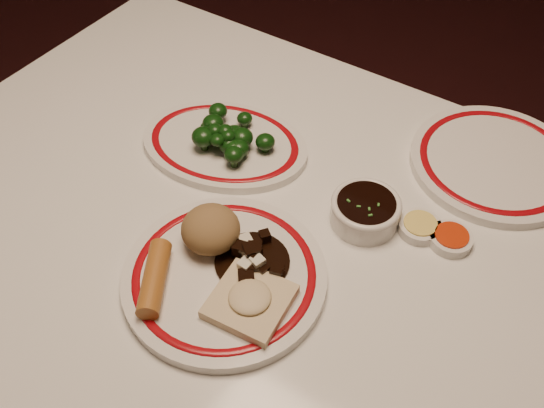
{
  "coord_description": "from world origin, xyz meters",
  "views": [
    {
      "loc": [
        0.35,
        -0.47,
        1.46
      ],
      "look_at": [
        0.03,
        0.02,
        0.8
      ],
      "focal_mm": 40.0,
      "sensor_mm": 36.0,
      "label": 1
    }
  ],
  "objects": [
    {
      "name": "dining_table",
      "position": [
        0.0,
        0.0,
        0.66
      ],
      "size": [
        1.2,
        0.9,
        0.75
      ],
      "color": "white",
      "rests_on": "ground"
    },
    {
      "name": "main_plate",
      "position": [
        0.03,
        -0.1,
        0.76
      ],
      "size": [
        0.32,
        0.32,
        0.02
      ],
      "color": "white",
      "rests_on": "dining_table"
    },
    {
      "name": "rice_mound",
      "position": [
        -0.02,
        -0.07,
        0.8
      ],
      "size": [
        0.08,
        0.08,
        0.06
      ],
      "primitive_type": "ellipsoid",
      "color": "olive",
      "rests_on": "main_plate"
    },
    {
      "name": "spring_roll",
      "position": [
        -0.04,
        -0.17,
        0.78
      ],
      "size": [
        0.09,
        0.11,
        0.03
      ],
      "primitive_type": "cylinder",
      "rotation": [
        1.57,
        0.0,
        0.55
      ],
      "color": "#AD6B2A",
      "rests_on": "main_plate"
    },
    {
      "name": "fried_wonton",
      "position": [
        0.09,
        -0.12,
        0.78
      ],
      "size": [
        0.11,
        0.11,
        0.03
      ],
      "color": "beige",
      "rests_on": "main_plate"
    },
    {
      "name": "stirfry_heap",
      "position": [
        0.05,
        -0.07,
        0.78
      ],
      "size": [
        0.11,
        0.11,
        0.03
      ],
      "color": "black",
      "rests_on": "main_plate"
    },
    {
      "name": "broccoli_plate",
      "position": [
        -0.13,
        0.12,
        0.76
      ],
      "size": [
        0.33,
        0.3,
        0.02
      ],
      "color": "white",
      "rests_on": "dining_table"
    },
    {
      "name": "broccoli_pile",
      "position": [
        -0.12,
        0.11,
        0.79
      ],
      "size": [
        0.14,
        0.12,
        0.05
      ],
      "color": "#23471C",
      "rests_on": "broccoli_plate"
    },
    {
      "name": "soy_bowl",
      "position": [
        0.14,
        0.11,
        0.77
      ],
      "size": [
        0.1,
        0.1,
        0.04
      ],
      "color": "white",
      "rests_on": "dining_table"
    },
    {
      "name": "sweet_sour_dish",
      "position": [
        0.27,
        0.14,
        0.76
      ],
      "size": [
        0.06,
        0.06,
        0.02
      ],
      "color": "white",
      "rests_on": "dining_table"
    },
    {
      "name": "mustard_dish",
      "position": [
        0.22,
        0.13,
        0.76
      ],
      "size": [
        0.06,
        0.06,
        0.02
      ],
      "color": "white",
      "rests_on": "dining_table"
    },
    {
      "name": "far_plate",
      "position": [
        0.26,
        0.33,
        0.76
      ],
      "size": [
        0.33,
        0.33,
        0.02
      ],
      "color": "white",
      "rests_on": "dining_table"
    }
  ]
}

